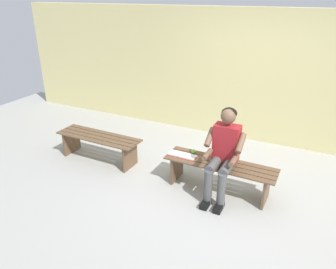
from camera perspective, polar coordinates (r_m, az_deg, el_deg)
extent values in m
cube|color=#9E9E99|center=(4.45, -8.71, -12.82)|extent=(10.00, 7.00, 0.04)
cube|color=#D1C684|center=(6.30, 10.99, 10.25)|extent=(9.50, 0.24, 2.37)
cube|color=brown|center=(4.72, 9.70, -4.20)|extent=(1.55, 0.12, 0.02)
cube|color=brown|center=(4.63, 9.26, -4.78)|extent=(1.55, 0.12, 0.02)
cube|color=brown|center=(4.54, 8.81, -5.38)|extent=(1.55, 0.12, 0.02)
cube|color=brown|center=(4.44, 8.33, -6.01)|extent=(1.55, 0.12, 0.02)
cube|color=brown|center=(4.57, 16.75, -9.15)|extent=(0.04, 0.39, 0.41)
cube|color=brown|center=(4.90, 1.57, -5.65)|extent=(0.04, 0.39, 0.41)
cube|color=brown|center=(5.59, -10.98, 0.28)|extent=(1.45, 0.12, 0.02)
cube|color=brown|center=(5.51, -11.68, -0.13)|extent=(1.45, 0.12, 0.02)
cube|color=brown|center=(5.43, -12.40, -0.55)|extent=(1.45, 0.12, 0.02)
cube|color=brown|center=(5.36, -13.14, -0.99)|extent=(1.45, 0.12, 0.02)
cube|color=brown|center=(5.23, -6.64, -3.77)|extent=(0.04, 0.39, 0.41)
cube|color=brown|center=(5.94, -16.43, -1.15)|extent=(0.04, 0.39, 0.41)
cube|color=maroon|center=(4.44, 10.15, -1.39)|extent=(0.34, 0.20, 0.50)
sphere|color=brown|center=(4.28, 10.47, 3.16)|extent=(0.20, 0.20, 0.20)
ellipsoid|color=black|center=(4.30, 10.62, 3.66)|extent=(0.20, 0.19, 0.15)
cylinder|color=#4C4C4C|center=(4.36, 10.27, -5.60)|extent=(0.13, 0.40, 0.13)
cylinder|color=#4C4C4C|center=(4.40, 8.03, -5.12)|extent=(0.13, 0.40, 0.13)
cylinder|color=#4C4C4C|center=(4.32, 9.25, -9.70)|extent=(0.11, 0.11, 0.50)
cube|color=black|center=(4.40, 8.81, -12.46)|extent=(0.10, 0.22, 0.07)
cylinder|color=#4C4C4C|center=(4.37, 6.97, -9.17)|extent=(0.11, 0.11, 0.50)
cube|color=black|center=(4.44, 6.56, -11.91)|extent=(0.10, 0.22, 0.07)
cylinder|color=brown|center=(4.29, 12.58, -1.47)|extent=(0.08, 0.28, 0.23)
cylinder|color=brown|center=(4.24, 11.40, -4.43)|extent=(0.07, 0.26, 0.07)
cylinder|color=brown|center=(4.39, 7.30, -0.45)|extent=(0.08, 0.28, 0.23)
cylinder|color=brown|center=(4.32, 6.85, -3.49)|extent=(0.07, 0.26, 0.07)
sphere|color=#72B738|center=(4.77, 4.47, -3.00)|extent=(0.07, 0.07, 0.07)
cube|color=white|center=(4.68, 3.64, -3.87)|extent=(0.20, 0.15, 0.02)
cube|color=white|center=(4.75, 1.37, -3.34)|extent=(0.20, 0.15, 0.02)
cube|color=red|center=(4.72, 2.50, -3.70)|extent=(0.41, 0.16, 0.01)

